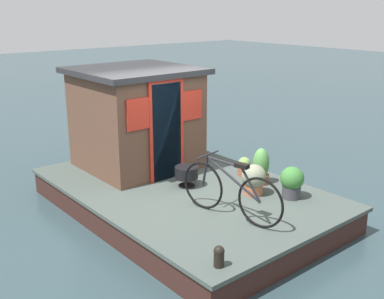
# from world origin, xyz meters

# --- Properties ---
(ground_plane) EXTENTS (60.00, 60.00, 0.00)m
(ground_plane) POSITION_xyz_m (0.00, 0.00, 0.00)
(ground_plane) COLOR #2D4247
(houseboat_deck) EXTENTS (5.04, 3.31, 0.45)m
(houseboat_deck) POSITION_xyz_m (0.00, 0.00, 0.23)
(houseboat_deck) COLOR #424C47
(houseboat_deck) RESTS_ON ground_plane
(houseboat_cabin) EXTENTS (2.03, 2.09, 1.86)m
(houseboat_cabin) POSITION_xyz_m (1.41, 0.00, 1.39)
(houseboat_cabin) COLOR brown
(houseboat_cabin) RESTS_ON houseboat_deck
(bicycle) EXTENTS (1.71, 0.50, 0.87)m
(bicycle) POSITION_xyz_m (-1.37, 0.26, 0.85)
(bicycle) COLOR black
(bicycle) RESTS_ON houseboat_deck
(potted_plant_mint) EXTENTS (0.37, 0.37, 0.52)m
(potted_plant_mint) POSITION_xyz_m (-1.47, -0.99, 0.72)
(potted_plant_mint) COLOR #38383D
(potted_plant_mint) RESTS_ON houseboat_deck
(potted_plant_basil) EXTENTS (0.24, 0.24, 0.34)m
(potted_plant_basil) POSITION_xyz_m (-0.27, -1.16, 0.62)
(potted_plant_basil) COLOR #935138
(potted_plant_basil) RESTS_ON houseboat_deck
(potted_plant_fern) EXTENTS (0.30, 0.30, 0.63)m
(potted_plant_fern) POSITION_xyz_m (-0.72, -1.10, 0.73)
(potted_plant_fern) COLOR #935138
(potted_plant_fern) RESTS_ON houseboat_deck
(potted_plant_thyme) EXTENTS (0.40, 0.40, 0.50)m
(potted_plant_thyme) POSITION_xyz_m (-0.98, -0.64, 0.71)
(potted_plant_thyme) COLOR #B2603D
(potted_plant_thyme) RESTS_ON houseboat_deck
(charcoal_grill) EXTENTS (0.40, 0.40, 0.35)m
(charcoal_grill) POSITION_xyz_m (-0.02, -0.03, 0.69)
(charcoal_grill) COLOR black
(charcoal_grill) RESTS_ON houseboat_deck
(mooring_bollard) EXTENTS (0.13, 0.13, 0.27)m
(mooring_bollard) POSITION_xyz_m (-2.25, 1.30, 0.59)
(mooring_bollard) COLOR black
(mooring_bollard) RESTS_ON houseboat_deck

